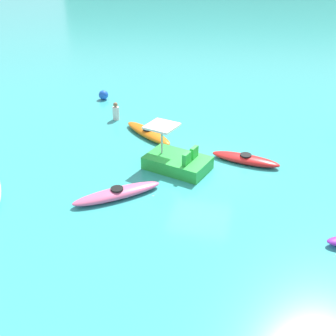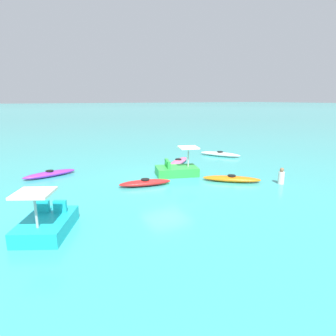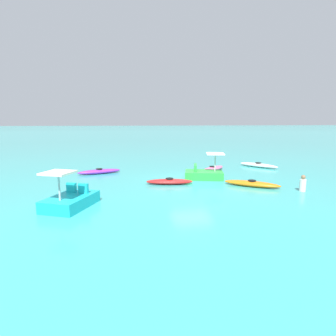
# 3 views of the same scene
# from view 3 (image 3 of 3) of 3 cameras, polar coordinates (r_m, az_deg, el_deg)

# --- Properties ---
(ground_plane) EXTENTS (600.00, 600.00, 0.00)m
(ground_plane) POSITION_cam_3_polar(r_m,az_deg,el_deg) (16.98, 5.13, -2.67)
(ground_plane) COLOR #38ADA8
(kayak_pink) EXTENTS (2.87, 2.57, 0.37)m
(kayak_pink) POSITION_cam_3_polar(r_m,az_deg,el_deg) (20.46, 9.38, -0.19)
(kayak_pink) COLOR pink
(kayak_pink) RESTS_ON ground_plane
(kayak_purple) EXTENTS (3.10, 1.43, 0.37)m
(kayak_purple) POSITION_cam_3_polar(r_m,az_deg,el_deg) (19.74, -14.37, -0.72)
(kayak_purple) COLOR purple
(kayak_purple) RESTS_ON ground_plane
(kayak_white) EXTENTS (2.44, 3.10, 0.37)m
(kayak_white) POSITION_cam_3_polar(r_m,az_deg,el_deg) (23.18, 18.62, 0.59)
(kayak_white) COLOR white
(kayak_white) RESTS_ON ground_plane
(kayak_orange) EXTENTS (2.87, 2.47, 0.37)m
(kayak_orange) POSITION_cam_3_polar(r_m,az_deg,el_deg) (16.05, 17.38, -3.20)
(kayak_orange) COLOR orange
(kayak_orange) RESTS_ON ground_plane
(kayak_red) EXTENTS (2.83, 1.19, 0.37)m
(kayak_red) POSITION_cam_3_polar(r_m,az_deg,el_deg) (15.87, 0.33, -2.90)
(kayak_red) COLOR red
(kayak_red) RESTS_ON ground_plane
(pedal_boat_green) EXTENTS (2.73, 2.13, 1.68)m
(pedal_boat_green) POSITION_cam_3_polar(r_m,az_deg,el_deg) (17.57, 7.67, -1.18)
(pedal_boat_green) COLOR green
(pedal_boat_green) RESTS_ON ground_plane
(pedal_boat_cyan) EXTENTS (2.40, 2.82, 1.68)m
(pedal_boat_cyan) POSITION_cam_3_polar(r_m,az_deg,el_deg) (12.34, -20.03, -6.34)
(pedal_boat_cyan) COLOR #19B7C6
(pedal_boat_cyan) RESTS_ON ground_plane
(person_near_shore) EXTENTS (0.44, 0.44, 0.88)m
(person_near_shore) POSITION_cam_3_polar(r_m,az_deg,el_deg) (15.91, 26.70, -3.08)
(person_near_shore) COLOR silver
(person_near_shore) RESTS_ON ground_plane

